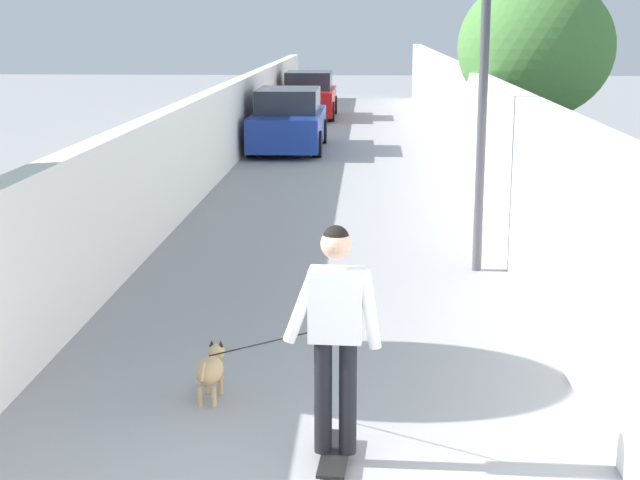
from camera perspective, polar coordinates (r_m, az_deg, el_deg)
name	(u,v)px	position (r m, az deg, el deg)	size (l,w,h in m)	color
ground_plane	(339,181)	(19.78, 1.12, 3.50)	(80.00, 80.00, 0.00)	gray
wall_left	(195,148)	(17.95, -7.34, 5.38)	(48.00, 0.30, 1.82)	silver
fence_right	(478,138)	(17.75, 9.30, 5.96)	(48.00, 0.30, 2.26)	white
tree_right_mid	(536,48)	(18.78, 12.57, 10.97)	(2.90, 2.90, 4.04)	brown
lamp_post	(486,16)	(12.42, 9.72, 12.85)	(0.36, 0.36, 4.79)	#4C4C51
skateboard	(335,454)	(7.29, 0.90, -12.46)	(0.81, 0.25, 0.08)	black
person_skateboarder	(336,322)	(6.92, 0.93, -4.82)	(0.24, 0.71, 1.70)	black
dog	(211,369)	(8.39, -6.42, -7.53)	(1.50, 1.24, 1.06)	tan
car_near	(288,122)	(24.56, -1.87, 6.98)	(4.39, 1.80, 1.54)	navy
car_far	(309,96)	(32.97, -0.65, 8.45)	(4.02, 1.80, 1.54)	#B71414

